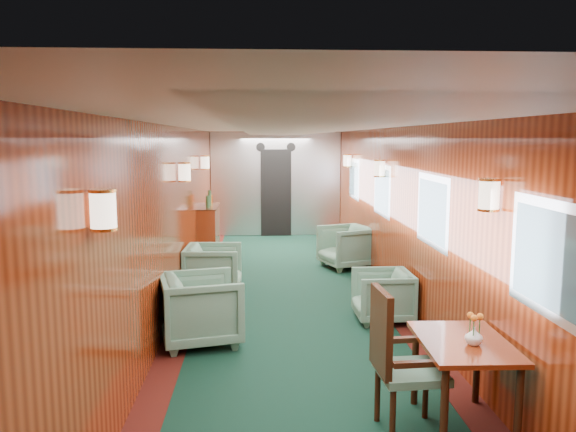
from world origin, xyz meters
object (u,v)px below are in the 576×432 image
at_px(credenza, 209,232).
at_px(armchair_right_far, 346,247).
at_px(armchair_left_far, 213,269).
at_px(dining_table, 463,355).
at_px(side_chair, 398,356).
at_px(armchair_left_near, 201,309).
at_px(armchair_right_near, 383,296).

bearing_deg(credenza, armchair_right_far, -17.36).
bearing_deg(armchair_left_far, dining_table, -148.18).
xyz_separation_m(side_chair, armchair_right_far, (0.50, 5.56, -0.24)).
relative_size(dining_table, armchair_left_far, 1.21).
bearing_deg(credenza, armchair_left_near, -86.30).
xyz_separation_m(side_chair, armchair_left_far, (-1.69, 4.00, -0.25)).
distance_m(side_chair, armchair_left_far, 4.35).
distance_m(armchair_left_far, armchair_right_near, 2.56).
relative_size(side_chair, armchair_left_near, 1.33).
xyz_separation_m(credenza, armchair_right_near, (2.44, -3.66, -0.20)).
bearing_deg(armchair_right_far, armchair_left_far, -74.35).
xyz_separation_m(dining_table, credenza, (-2.48, 6.27, -0.08)).
xyz_separation_m(dining_table, armchair_right_near, (-0.04, 2.61, -0.28)).
bearing_deg(side_chair, armchair_left_near, 126.03).
relative_size(credenza, armchair_left_near, 1.52).
xyz_separation_m(armchair_right_near, armchair_right_far, (0.01, 2.90, 0.05)).
bearing_deg(side_chair, dining_table, 1.92).
bearing_deg(side_chair, armchair_left_far, 109.26).
distance_m(armchair_left_near, armchair_right_far, 4.15).
bearing_deg(armchair_left_near, dining_table, -145.16).
bearing_deg(armchair_right_near, armchair_left_far, -121.89).
bearing_deg(armchair_left_near, armchair_right_near, -86.75).
height_order(side_chair, credenza, credenza).
relative_size(dining_table, armchair_right_far, 1.19).
xyz_separation_m(side_chair, credenza, (-1.95, 6.32, -0.10)).
distance_m(dining_table, armchair_right_near, 2.63).
height_order(armchair_left_near, armchair_right_near, armchair_left_near).
height_order(dining_table, armchair_left_far, armchair_left_far).
bearing_deg(armchair_right_far, armchair_left_near, -51.39).
xyz_separation_m(credenza, armchair_left_near, (0.28, -4.31, -0.13)).
height_order(dining_table, armchair_right_far, armchair_right_far).
relative_size(dining_table, armchair_right_near, 1.38).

